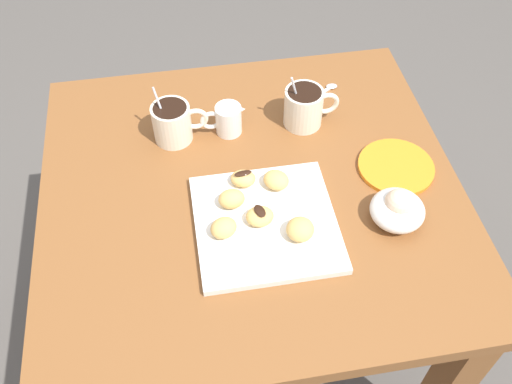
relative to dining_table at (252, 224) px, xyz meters
name	(u,v)px	position (x,y,z in m)	size (l,w,h in m)	color
ground_plane	(253,336)	(0.00, 0.00, -0.58)	(8.00, 8.00, 0.00)	#514C47
dining_table	(252,224)	(0.00, 0.00, 0.00)	(0.90, 0.86, 0.72)	brown
pastry_plate_square	(266,223)	(0.01, -0.11, 0.14)	(0.28, 0.28, 0.02)	white
coffee_mug_cream_left	(173,122)	(-0.15, 0.18, 0.18)	(0.13, 0.09, 0.14)	silver
coffee_mug_cream_right	(304,106)	(0.15, 0.18, 0.18)	(0.13, 0.09, 0.14)	silver
cream_pitcher_white	(228,118)	(-0.03, 0.18, 0.17)	(0.10, 0.06, 0.07)	white
ice_cream_bowl	(398,209)	(0.27, -0.14, 0.17)	(0.11, 0.11, 0.08)	white
saucer_orange_left	(395,166)	(0.32, 0.00, 0.14)	(0.17, 0.17, 0.01)	orange
loose_spoon_near_saucer	(319,95)	(0.21, 0.27, 0.14)	(0.14, 0.10, 0.01)	silver
beignet_0	(224,228)	(-0.07, -0.12, 0.17)	(0.05, 0.05, 0.04)	#E5B260
beignet_1	(243,178)	(-0.02, 0.00, 0.17)	(0.05, 0.04, 0.03)	#E5B260
chocolate_drizzle_1	(243,173)	(-0.02, 0.00, 0.18)	(0.04, 0.02, 0.01)	black
beignet_2	(300,229)	(0.07, -0.15, 0.17)	(0.05, 0.06, 0.04)	#E5B260
beignet_3	(276,180)	(0.05, -0.02, 0.17)	(0.05, 0.06, 0.03)	#E5B260
beignet_4	(260,216)	(0.00, -0.11, 0.17)	(0.05, 0.06, 0.03)	#E5B260
chocolate_drizzle_4	(260,211)	(0.00, -0.11, 0.18)	(0.03, 0.02, 0.01)	black
beignet_5	(232,199)	(-0.05, -0.05, 0.17)	(0.05, 0.04, 0.04)	#E5B260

